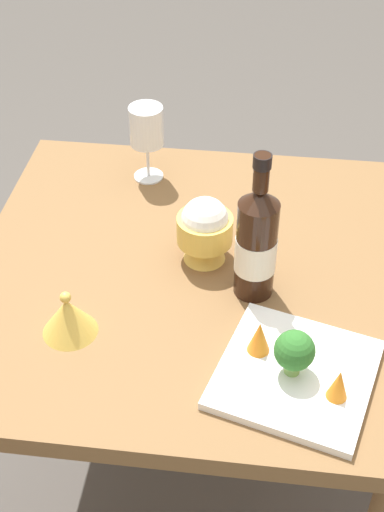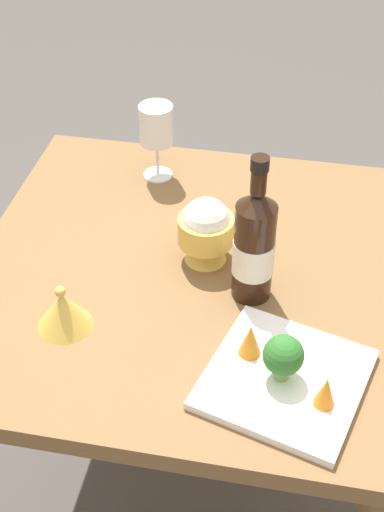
{
  "view_description": "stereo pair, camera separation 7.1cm",
  "coord_description": "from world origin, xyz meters",
  "px_view_note": "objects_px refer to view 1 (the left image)",
  "views": [
    {
      "loc": [
        0.13,
        -1.06,
        1.66
      ],
      "look_at": [
        0.0,
        0.0,
        0.75
      ],
      "focal_mm": 50.35,
      "sensor_mm": 36.0,
      "label": 1
    },
    {
      "loc": [
        0.2,
        -1.05,
        1.66
      ],
      "look_at": [
        0.0,
        0.0,
        0.75
      ],
      "focal_mm": 50.35,
      "sensor_mm": 36.0,
      "label": 2
    }
  ],
  "objects_px": {
    "rice_bowl_lid": "(68,316)",
    "wine_bottle": "(256,242)",
    "wine_glass": "(146,128)",
    "carrot_garnish_right": "(339,384)",
    "broccoli_floret": "(294,351)",
    "rice_bowl": "(205,229)",
    "serving_plate": "(295,374)",
    "carrot_garnish_left": "(259,337)"
  },
  "relations": [
    {
      "from": "broccoli_floret",
      "to": "serving_plate",
      "type": "bearing_deg",
      "value": 15.61
    },
    {
      "from": "wine_bottle",
      "to": "broccoli_floret",
      "type": "bearing_deg",
      "value": -69.98
    },
    {
      "from": "broccoli_floret",
      "to": "rice_bowl_lid",
      "type": "bearing_deg",
      "value": 171.28
    },
    {
      "from": "rice_bowl",
      "to": "broccoli_floret",
      "type": "distance_m",
      "value": 0.34
    },
    {
      "from": "wine_glass",
      "to": "serving_plate",
      "type": "height_order",
      "value": "wine_glass"
    },
    {
      "from": "wine_glass",
      "to": "broccoli_floret",
      "type": "height_order",
      "value": "wine_glass"
    },
    {
      "from": "wine_glass",
      "to": "broccoli_floret",
      "type": "bearing_deg",
      "value": -59.07
    },
    {
      "from": "wine_bottle",
      "to": "broccoli_floret",
      "type": "height_order",
      "value": "wine_bottle"
    },
    {
      "from": "wine_bottle",
      "to": "wine_glass",
      "type": "relative_size",
      "value": 1.69
    },
    {
      "from": "carrot_garnish_left",
      "to": "rice_bowl_lid",
      "type": "bearing_deg",
      "value": 176.85
    },
    {
      "from": "rice_bowl_lid",
      "to": "carrot_garnish_left",
      "type": "distance_m",
      "value": 0.34
    },
    {
      "from": "wine_bottle",
      "to": "carrot_garnish_left",
      "type": "height_order",
      "value": "wine_bottle"
    },
    {
      "from": "rice_bowl_lid",
      "to": "serving_plate",
      "type": "distance_m",
      "value": 0.41
    },
    {
      "from": "wine_glass",
      "to": "broccoli_floret",
      "type": "xyz_separation_m",
      "value": [
        0.34,
        -0.56,
        -0.06
      ]
    },
    {
      "from": "wine_bottle",
      "to": "rice_bowl",
      "type": "bearing_deg",
      "value": 141.06
    },
    {
      "from": "wine_glass",
      "to": "rice_bowl_lid",
      "type": "height_order",
      "value": "wine_glass"
    },
    {
      "from": "wine_glass",
      "to": "wine_bottle",
      "type": "bearing_deg",
      "value": -53.61
    },
    {
      "from": "serving_plate",
      "to": "wine_glass",
      "type": "bearing_deg",
      "value": 121.54
    },
    {
      "from": "rice_bowl",
      "to": "serving_plate",
      "type": "bearing_deg",
      "value": -57.36
    },
    {
      "from": "wine_glass",
      "to": "carrot_garnish_left",
      "type": "bearing_deg",
      "value": -61.79
    },
    {
      "from": "carrot_garnish_left",
      "to": "carrot_garnish_right",
      "type": "relative_size",
      "value": 1.07
    },
    {
      "from": "carrot_garnish_left",
      "to": "broccoli_floret",
      "type": "bearing_deg",
      "value": -35.89
    },
    {
      "from": "wine_bottle",
      "to": "carrot_garnish_left",
      "type": "distance_m",
      "value": 0.18
    },
    {
      "from": "rice_bowl_lid",
      "to": "rice_bowl",
      "type": "bearing_deg",
      "value": 46.86
    },
    {
      "from": "serving_plate",
      "to": "rice_bowl_lid",
      "type": "bearing_deg",
      "value": 171.71
    },
    {
      "from": "wine_glass",
      "to": "carrot_garnish_right",
      "type": "xyz_separation_m",
      "value": [
        0.41,
        -0.61,
        -0.08
      ]
    },
    {
      "from": "wine_glass",
      "to": "carrot_garnish_left",
      "type": "relative_size",
      "value": 2.81
    },
    {
      "from": "wine_glass",
      "to": "rice_bowl_lid",
      "type": "distance_m",
      "value": 0.51
    },
    {
      "from": "rice_bowl",
      "to": "broccoli_floret",
      "type": "bearing_deg",
      "value": -58.53
    },
    {
      "from": "broccoli_floret",
      "to": "wine_glass",
      "type": "bearing_deg",
      "value": 120.93
    },
    {
      "from": "wine_glass",
      "to": "rice_bowl",
      "type": "bearing_deg",
      "value": -59.64
    },
    {
      "from": "rice_bowl_lid",
      "to": "wine_glass",
      "type": "bearing_deg",
      "value": 83.63
    },
    {
      "from": "carrot_garnish_right",
      "to": "broccoli_floret",
      "type": "bearing_deg",
      "value": 149.13
    },
    {
      "from": "serving_plate",
      "to": "carrot_garnish_right",
      "type": "height_order",
      "value": "carrot_garnish_right"
    },
    {
      "from": "broccoli_floret",
      "to": "carrot_garnish_left",
      "type": "relative_size",
      "value": 1.35
    },
    {
      "from": "broccoli_floret",
      "to": "carrot_garnish_left",
      "type": "height_order",
      "value": "broccoli_floret"
    },
    {
      "from": "rice_bowl_lid",
      "to": "wine_bottle",
      "type": "bearing_deg",
      "value": 24.94
    },
    {
      "from": "wine_glass",
      "to": "carrot_garnish_right",
      "type": "distance_m",
      "value": 0.74
    },
    {
      "from": "wine_glass",
      "to": "carrot_garnish_left",
      "type": "xyz_separation_m",
      "value": [
        0.28,
        -0.52,
        -0.08
      ]
    },
    {
      "from": "broccoli_floret",
      "to": "carrot_garnish_right",
      "type": "bearing_deg",
      "value": -30.87
    },
    {
      "from": "wine_bottle",
      "to": "serving_plate",
      "type": "height_order",
      "value": "wine_bottle"
    },
    {
      "from": "wine_bottle",
      "to": "rice_bowl",
      "type": "distance_m",
      "value": 0.14
    }
  ]
}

